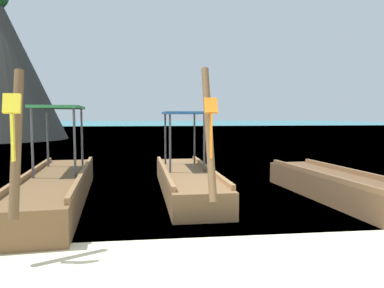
{
  "coord_description": "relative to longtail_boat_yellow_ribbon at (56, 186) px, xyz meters",
  "views": [
    {
      "loc": [
        -0.91,
        -3.32,
        1.81
      ],
      "look_at": [
        0.0,
        3.93,
        1.24
      ],
      "focal_mm": 34.23,
      "sensor_mm": 36.0,
      "label": 1
    }
  ],
  "objects": [
    {
      "name": "sea_water",
      "position": [
        2.78,
        57.47,
        -0.34
      ],
      "size": [
        120.0,
        120.0,
        0.0
      ],
      "primitive_type": "plane",
      "color": "teal",
      "rests_on": "ground"
    },
    {
      "name": "longtail_boat_yellow_ribbon",
      "position": [
        0.0,
        0.0,
        0.0
      ],
      "size": [
        1.63,
        6.19,
        2.42
      ],
      "color": "brown",
      "rests_on": "ground"
    },
    {
      "name": "longtail_boat_green_ribbon",
      "position": [
        5.95,
        -0.83,
        -0.06
      ],
      "size": [
        1.46,
        5.63,
        2.66
      ],
      "color": "brown",
      "rests_on": "ground"
    },
    {
      "name": "longtail_boat_orange_ribbon",
      "position": [
        2.8,
        0.65,
        -0.02
      ],
      "size": [
        1.23,
        5.67,
        2.61
      ],
      "color": "brown",
      "rests_on": "ground"
    }
  ]
}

